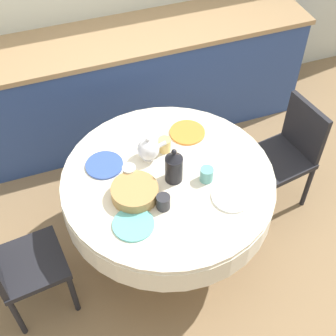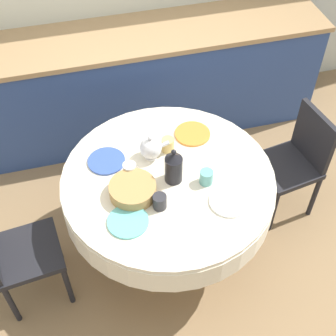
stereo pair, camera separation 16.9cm
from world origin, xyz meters
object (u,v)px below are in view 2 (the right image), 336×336
object	(u,v)px
teapot	(151,148)
coffee_carafe	(174,167)
chair_right	(13,251)
chair_left	(296,159)

from	to	relation	value
teapot	coffee_carafe	bearing A→B (deg)	-67.97
coffee_carafe	chair_right	bearing A→B (deg)	-175.23
chair_left	teapot	xyz separation A→B (m)	(-1.05, 0.03, 0.35)
chair_left	chair_right	distance (m)	2.00
chair_left	teapot	size ratio (longest dim) A/B	4.48
chair_right	teapot	world-z (taller)	teapot
coffee_carafe	teapot	size ratio (longest dim) A/B	1.31
chair_right	teapot	xyz separation A→B (m)	(0.93, 0.30, 0.35)
chair_left	chair_right	xyz separation A→B (m)	(-1.98, -0.27, 0.00)
chair_right	teapot	distance (m)	1.04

